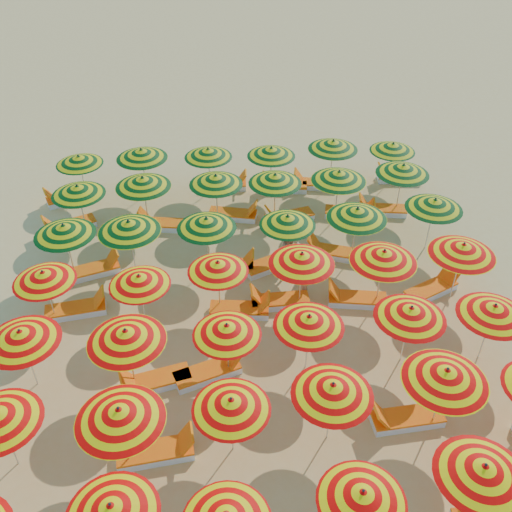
{
  "coord_description": "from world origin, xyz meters",
  "views": [
    {
      "loc": [
        -1.32,
        -12.22,
        11.38
      ],
      "look_at": [
        0.0,
        0.5,
        1.6
      ],
      "focal_mm": 40.0,
      "sensor_mm": 36.0,
      "label": 1
    }
  ],
  "objects_px": {
    "umbrella_9": "(333,389)",
    "umbrella_28": "(357,213)",
    "umbrella_22": "(384,256)",
    "lounger_6": "(155,381)",
    "lounger_15": "(271,264)",
    "umbrella_20": "(218,266)",
    "umbrella_37": "(142,154)",
    "umbrella_13": "(126,336)",
    "lounger_9": "(241,310)",
    "beachgoer_a": "(306,275)",
    "lounger_11": "(356,299)",
    "lounger_13": "(93,270)",
    "umbrella_17": "(494,310)",
    "umbrella_29": "(435,204)",
    "umbrella_36": "(79,160)",
    "beachgoer_b": "(291,242)",
    "umbrella_16": "(411,312)",
    "umbrella_31": "(143,182)",
    "lounger_18": "(163,224)",
    "umbrella_7": "(120,414)",
    "lounger_4": "(405,419)",
    "umbrella_33": "(275,179)",
    "lounger_7": "(209,372)",
    "lounger_24": "(225,184)",
    "umbrella_4": "(484,471)",
    "umbrella_40": "(333,145)",
    "lounger_21": "(350,213)",
    "lounger_10": "(279,301)",
    "lounger_27": "(398,177)",
    "umbrella_8": "(231,404)",
    "umbrella_30": "(78,190)",
    "lounger_20": "(288,217)",
    "umbrella_26": "(206,223)",
    "lounger_23": "(69,198)",
    "umbrella_38": "(208,153)",
    "lounger_16": "(333,252)",
    "umbrella_21": "(302,258)",
    "umbrella_10": "(446,375)",
    "umbrella_18": "(44,276)",
    "umbrella_14": "(227,330)",
    "umbrella_27": "(288,220)",
    "umbrella_34": "(339,176)",
    "umbrella_39": "(271,152)",
    "lounger_26": "(315,184)",
    "umbrella_35": "(403,169)",
    "lounger_19": "(234,214)"
  },
  "relations": [
    {
      "from": "umbrella_13",
      "to": "lounger_23",
      "type": "xyz_separation_m",
      "value": [
        -3.02,
        9.14,
        -1.62
      ]
    },
    {
      "from": "umbrella_10",
      "to": "umbrella_18",
      "type": "relative_size",
      "value": 1.01
    },
    {
      "from": "umbrella_31",
      "to": "lounger_24",
      "type": "xyz_separation_m",
      "value": [
        2.86,
        2.31,
        -1.61
      ]
    },
    {
      "from": "lounger_24",
      "to": "umbrella_4",
      "type": "bearing_deg",
      "value": -69.17
    },
    {
      "from": "umbrella_22",
      "to": "lounger_18",
      "type": "xyz_separation_m",
      "value": [
        -6.38,
        4.64,
        -1.63
      ]
    },
    {
      "from": "umbrella_4",
      "to": "umbrella_21",
      "type": "xyz_separation_m",
      "value": [
        -2.31,
        6.73,
        0.04
      ]
    },
    {
      "from": "umbrella_26",
      "to": "lounger_11",
      "type": "xyz_separation_m",
      "value": [
        4.25,
        -2.17,
        -1.55
      ]
    },
    {
      "from": "umbrella_30",
      "to": "lounger_20",
      "type": "relative_size",
      "value": 1.1
    },
    {
      "from": "umbrella_40",
      "to": "lounger_24",
      "type": "relative_size",
      "value": 1.12
    },
    {
      "from": "umbrella_8",
      "to": "umbrella_39",
      "type": "height_order",
      "value": "umbrella_39"
    },
    {
      "from": "umbrella_36",
      "to": "lounger_13",
      "type": "bearing_deg",
      "value": -79.97
    },
    {
      "from": "umbrella_14",
      "to": "umbrella_30",
      "type": "height_order",
      "value": "umbrella_30"
    },
    {
      "from": "umbrella_16",
      "to": "lounger_23",
      "type": "height_order",
      "value": "umbrella_16"
    },
    {
      "from": "umbrella_20",
      "to": "umbrella_29",
      "type": "distance_m",
      "value": 7.39
    },
    {
      "from": "umbrella_38",
      "to": "lounger_16",
      "type": "bearing_deg",
      "value": -49.56
    },
    {
      "from": "lounger_9",
      "to": "beachgoer_a",
      "type": "bearing_deg",
      "value": 27.88
    },
    {
      "from": "umbrella_8",
      "to": "umbrella_26",
      "type": "bearing_deg",
      "value": 92.44
    },
    {
      "from": "lounger_11",
      "to": "lounger_13",
      "type": "relative_size",
      "value": 0.99
    },
    {
      "from": "umbrella_16",
      "to": "umbrella_22",
      "type": "xyz_separation_m",
      "value": [
        -0.06,
        2.21,
        0.09
      ]
    },
    {
      "from": "lounger_15",
      "to": "umbrella_20",
      "type": "bearing_deg",
      "value": -157.66
    },
    {
      "from": "umbrella_4",
      "to": "umbrella_34",
      "type": "bearing_deg",
      "value": 91.52
    },
    {
      "from": "umbrella_20",
      "to": "beachgoer_a",
      "type": "distance_m",
      "value": 2.82
    },
    {
      "from": "umbrella_27",
      "to": "umbrella_29",
      "type": "bearing_deg",
      "value": 4.06
    },
    {
      "from": "lounger_19",
      "to": "lounger_21",
      "type": "xyz_separation_m",
      "value": [
        4.18,
        -0.31,
        0.0
      ]
    },
    {
      "from": "lounger_11",
      "to": "lounger_6",
      "type": "bearing_deg",
      "value": 34.26
    },
    {
      "from": "umbrella_29",
      "to": "umbrella_21",
      "type": "bearing_deg",
      "value": -152.65
    },
    {
      "from": "lounger_23",
      "to": "lounger_26",
      "type": "relative_size",
      "value": 1.01
    },
    {
      "from": "lounger_27",
      "to": "lounger_4",
      "type": "bearing_deg",
      "value": 80.4
    },
    {
      "from": "umbrella_4",
      "to": "lounger_26",
      "type": "height_order",
      "value": "umbrella_4"
    },
    {
      "from": "umbrella_35",
      "to": "lounger_27",
      "type": "distance_m",
      "value": 2.79
    },
    {
      "from": "umbrella_36",
      "to": "lounger_21",
      "type": "relative_size",
      "value": 1.22
    },
    {
      "from": "lounger_10",
      "to": "lounger_24",
      "type": "bearing_deg",
      "value": -81.16
    },
    {
      "from": "umbrella_27",
      "to": "umbrella_28",
      "type": "bearing_deg",
      "value": -0.53
    },
    {
      "from": "umbrella_9",
      "to": "umbrella_28",
      "type": "relative_size",
      "value": 0.81
    },
    {
      "from": "umbrella_7",
      "to": "umbrella_37",
      "type": "bearing_deg",
      "value": 90.96
    },
    {
      "from": "umbrella_26",
      "to": "beachgoer_b",
      "type": "bearing_deg",
      "value": 0.32
    },
    {
      "from": "umbrella_8",
      "to": "lounger_6",
      "type": "relative_size",
      "value": 1.11
    },
    {
      "from": "lounger_6",
      "to": "beachgoer_b",
      "type": "distance_m",
      "value": 6.31
    },
    {
      "from": "umbrella_28",
      "to": "umbrella_33",
      "type": "relative_size",
      "value": 1.04
    },
    {
      "from": "umbrella_31",
      "to": "lounger_18",
      "type": "bearing_deg",
      "value": -23.09
    },
    {
      "from": "umbrella_37",
      "to": "lounger_6",
      "type": "distance_m",
      "value": 9.51
    },
    {
      "from": "lounger_6",
      "to": "lounger_7",
      "type": "distance_m",
      "value": 1.38
    },
    {
      "from": "umbrella_14",
      "to": "lounger_15",
      "type": "distance_m",
      "value": 4.8
    },
    {
      "from": "umbrella_33",
      "to": "lounger_7",
      "type": "bearing_deg",
      "value": -110.41
    },
    {
      "from": "umbrella_17",
      "to": "umbrella_22",
      "type": "relative_size",
      "value": 0.84
    },
    {
      "from": "lounger_21",
      "to": "lounger_15",
      "type": "bearing_deg",
      "value": -126.82
    },
    {
      "from": "umbrella_22",
      "to": "lounger_6",
      "type": "relative_size",
      "value": 1.37
    },
    {
      "from": "umbrella_37",
      "to": "umbrella_13",
      "type": "bearing_deg",
      "value": -89.05
    },
    {
      "from": "lounger_4",
      "to": "umbrella_9",
      "type": "bearing_deg",
      "value": 2.58
    },
    {
      "from": "lounger_27",
      "to": "lounger_13",
      "type": "bearing_deg",
      "value": 29.44
    }
  ]
}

